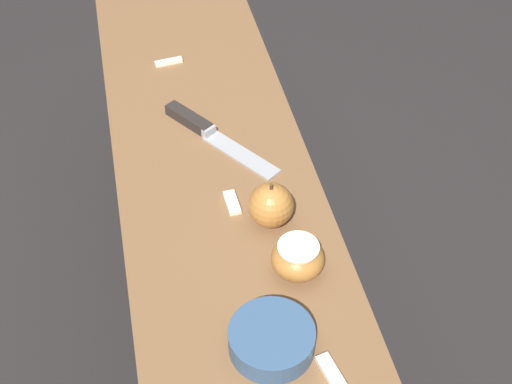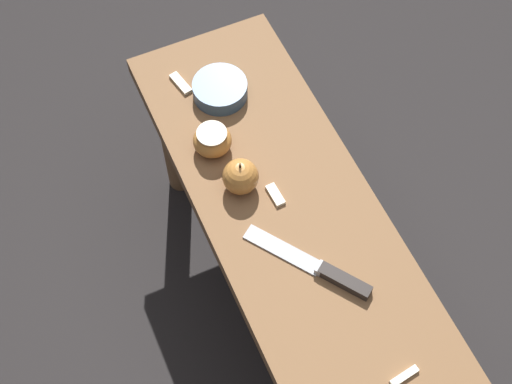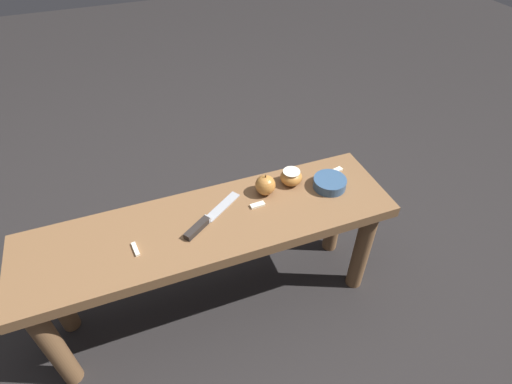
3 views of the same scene
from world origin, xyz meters
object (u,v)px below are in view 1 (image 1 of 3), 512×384
apple_whole (271,205)px  apple_cut (298,258)px  wooden_bench (209,175)px  knife (204,129)px  bowl (272,339)px

apple_whole → apple_cut: 0.11m
wooden_bench → apple_cut: (-0.32, -0.08, 0.12)m
knife → wooden_bench: bearing=-29.8°
knife → apple_cut: size_ratio=2.91×
knife → apple_whole: bearing=-19.2°
wooden_bench → bowl: 0.45m
bowl → knife: bearing=2.0°
apple_cut → bowl: size_ratio=0.67×
apple_cut → bowl: (-0.12, 0.07, -0.01)m
bowl → wooden_bench: bearing=1.9°
wooden_bench → knife: 0.10m
apple_whole → bowl: bearing=167.2°
apple_whole → bowl: apple_whole is taller
wooden_bench → bowl: bowl is taller
apple_whole → apple_cut: apple_whole is taller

